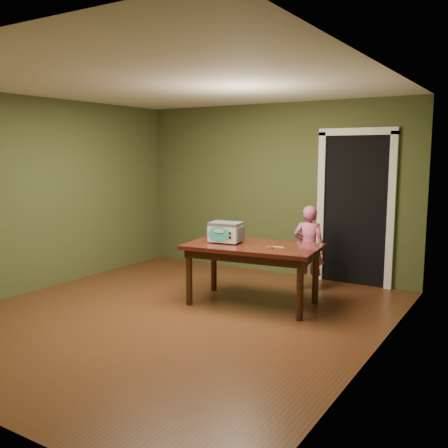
% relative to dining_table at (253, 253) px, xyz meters
% --- Properties ---
extents(floor, '(5.00, 5.00, 0.00)m').
position_rel_dining_table_xyz_m(floor, '(-0.55, -0.87, -0.65)').
color(floor, '#562D18').
rests_on(floor, ground).
extents(room_shell, '(4.52, 5.02, 2.61)m').
position_rel_dining_table_xyz_m(room_shell, '(-0.55, -0.87, 1.06)').
color(room_shell, '#414A27').
rests_on(room_shell, ground).
extents(doorway, '(1.10, 0.66, 2.25)m').
position_rel_dining_table_xyz_m(doorway, '(0.75, 1.91, 0.41)').
color(doorway, black).
rests_on(doorway, ground).
extents(dining_table, '(1.70, 1.10, 0.75)m').
position_rel_dining_table_xyz_m(dining_table, '(0.00, 0.00, 0.00)').
color(dining_table, '#33110B').
rests_on(dining_table, floor).
extents(toy_oven, '(0.45, 0.34, 0.26)m').
position_rel_dining_table_xyz_m(toy_oven, '(-0.36, -0.05, 0.24)').
color(toy_oven, '#4C4F54').
rests_on(toy_oven, dining_table).
extents(baking_pan, '(0.10, 0.10, 0.02)m').
position_rel_dining_table_xyz_m(baking_pan, '(0.28, -0.11, 0.11)').
color(baking_pan, silver).
rests_on(baking_pan, dining_table).
extents(spatula, '(0.18, 0.06, 0.01)m').
position_rel_dining_table_xyz_m(spatula, '(0.32, 0.00, 0.10)').
color(spatula, '#E7D064').
rests_on(spatula, dining_table).
extents(child, '(0.47, 0.36, 1.16)m').
position_rel_dining_table_xyz_m(child, '(0.32, 1.00, -0.07)').
color(child, '#D25689').
rests_on(child, floor).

